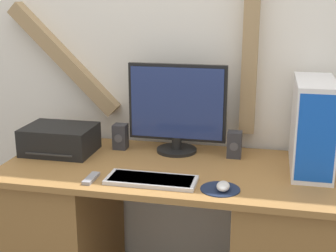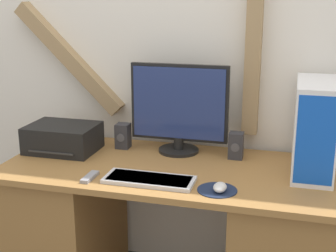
{
  "view_description": "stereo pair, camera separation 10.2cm",
  "coord_description": "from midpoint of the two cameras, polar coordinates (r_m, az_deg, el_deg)",
  "views": [
    {
      "loc": [
        0.47,
        -1.75,
        1.57
      ],
      "look_at": [
        0.0,
        0.37,
        0.96
      ],
      "focal_mm": 50.0,
      "sensor_mm": 36.0,
      "label": 1
    },
    {
      "loc": [
        0.57,
        -1.72,
        1.57
      ],
      "look_at": [
        0.0,
        0.37,
        0.96
      ],
      "focal_mm": 50.0,
      "sensor_mm": 36.0,
      "label": 2
    }
  ],
  "objects": [
    {
      "name": "remote_control",
      "position": [
        2.18,
        -10.7,
        -6.3
      ],
      "size": [
        0.04,
        0.13,
        0.02
      ],
      "color": "gray",
      "rests_on": "desk"
    },
    {
      "name": "speaker_left",
      "position": [
        2.57,
        -6.96,
        -1.29
      ],
      "size": [
        0.07,
        0.08,
        0.14
      ],
      "color": "#2D2D33",
      "rests_on": "desk"
    },
    {
      "name": "mousepad",
      "position": [
        2.05,
        4.95,
        -7.68
      ],
      "size": [
        0.17,
        0.17,
        0.0
      ],
      "color": "#19233D",
      "rests_on": "desk"
    },
    {
      "name": "wall_back",
      "position": [
        2.59,
        0.81,
        10.8
      ],
      "size": [
        6.4,
        0.13,
        2.7
      ],
      "color": "white",
      "rests_on": "ground_plane"
    },
    {
      "name": "keyboard",
      "position": [
        2.12,
        -3.44,
        -6.57
      ],
      "size": [
        0.41,
        0.16,
        0.02
      ],
      "color": "silver",
      "rests_on": "desk"
    },
    {
      "name": "printer",
      "position": [
        2.57,
        -14.17,
        -1.61
      ],
      "size": [
        0.36,
        0.28,
        0.14
      ],
      "color": "black",
      "rests_on": "desk"
    },
    {
      "name": "speaker_right",
      "position": [
        2.43,
        6.91,
        -2.26
      ],
      "size": [
        0.07,
        0.08,
        0.14
      ],
      "color": "#2D2D33",
      "rests_on": "desk"
    },
    {
      "name": "mouse",
      "position": [
        2.03,
        5.29,
        -7.33
      ],
      "size": [
        0.06,
        0.09,
        0.04
      ],
      "color": "silver",
      "rests_on": "mousepad"
    },
    {
      "name": "monitor",
      "position": [
        2.46,
        -0.03,
        2.28
      ],
      "size": [
        0.52,
        0.22,
        0.47
      ],
      "color": "black",
      "rests_on": "desk"
    },
    {
      "name": "desk",
      "position": [
        2.47,
        -1.28,
        -12.86
      ],
      "size": [
        1.62,
        0.74,
        0.76
      ],
      "color": "olive",
      "rests_on": "ground_plane"
    },
    {
      "name": "computer_tower",
      "position": [
        2.3,
        16.0,
        0.05
      ],
      "size": [
        0.18,
        0.45,
        0.44
      ],
      "color": "white",
      "rests_on": "desk"
    }
  ]
}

